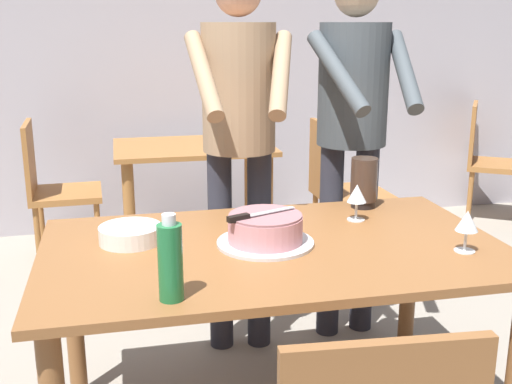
# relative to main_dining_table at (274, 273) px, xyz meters

# --- Properties ---
(back_wall) EXTENTS (10.00, 0.12, 2.70)m
(back_wall) POSITION_rel_main_dining_table_xyz_m (0.00, 2.65, 0.70)
(back_wall) COLOR #ADA8B2
(back_wall) RESTS_ON ground_plane
(main_dining_table) EXTENTS (1.60, 0.95, 0.75)m
(main_dining_table) POSITION_rel_main_dining_table_xyz_m (0.00, 0.00, 0.00)
(main_dining_table) COLOR brown
(main_dining_table) RESTS_ON ground_plane
(cake_on_platter) EXTENTS (0.34, 0.34, 0.11)m
(cake_on_platter) POSITION_rel_main_dining_table_xyz_m (-0.03, 0.01, 0.16)
(cake_on_platter) COLOR silver
(cake_on_platter) RESTS_ON main_dining_table
(cake_knife) EXTENTS (0.26, 0.12, 0.02)m
(cake_knife) POSITION_rel_main_dining_table_xyz_m (-0.09, -0.01, 0.22)
(cake_knife) COLOR silver
(cake_knife) RESTS_ON cake_on_platter
(plate_stack) EXTENTS (0.22, 0.22, 0.06)m
(plate_stack) POSITION_rel_main_dining_table_xyz_m (-0.49, 0.14, 0.13)
(plate_stack) COLOR white
(plate_stack) RESTS_ON main_dining_table
(wine_glass_near) EXTENTS (0.08, 0.08, 0.14)m
(wine_glass_near) POSITION_rel_main_dining_table_xyz_m (0.38, 0.21, 0.21)
(wine_glass_near) COLOR silver
(wine_glass_near) RESTS_ON main_dining_table
(wine_glass_far) EXTENTS (0.08, 0.08, 0.14)m
(wine_glass_far) POSITION_rel_main_dining_table_xyz_m (0.62, -0.20, 0.21)
(wine_glass_far) COLOR silver
(wine_glass_far) RESTS_ON main_dining_table
(water_bottle) EXTENTS (0.07, 0.07, 0.25)m
(water_bottle) POSITION_rel_main_dining_table_xyz_m (-0.39, -0.37, 0.22)
(water_bottle) COLOR #1E6B38
(water_bottle) RESTS_ON main_dining_table
(hurricane_lamp) EXTENTS (0.11, 0.11, 0.21)m
(hurricane_lamp) POSITION_rel_main_dining_table_xyz_m (0.48, 0.37, 0.21)
(hurricane_lamp) COLOR black
(hurricane_lamp) RESTS_ON main_dining_table
(person_cutting_cake) EXTENTS (0.46, 0.57, 1.72)m
(person_cutting_cake) POSITION_rel_main_dining_table_xyz_m (0.01, 0.68, 0.43)
(person_cutting_cake) COLOR #2D2D38
(person_cutting_cake) RESTS_ON ground_plane
(person_standing_beside) EXTENTS (0.47, 0.56, 1.72)m
(person_standing_beside) POSITION_rel_main_dining_table_xyz_m (0.55, 0.71, 0.43)
(person_standing_beside) COLOR #2D2D38
(person_standing_beside) RESTS_ON ground_plane
(background_table) EXTENTS (1.00, 0.70, 0.74)m
(background_table) POSITION_rel_main_dining_table_xyz_m (-0.04, 1.95, -0.07)
(background_table) COLOR #9E6633
(background_table) RESTS_ON ground_plane
(background_chair_0) EXTENTS (0.45, 0.45, 0.90)m
(background_chair_0) POSITION_rel_main_dining_table_xyz_m (0.86, 1.67, -0.15)
(background_chair_0) COLOR #9E6633
(background_chair_0) RESTS_ON ground_plane
(background_chair_1) EXTENTS (0.46, 0.46, 0.90)m
(background_chair_1) POSITION_rel_main_dining_table_xyz_m (-0.93, 2.07, -0.15)
(background_chair_1) COLOR #9E6633
(background_chair_1) RESTS_ON ground_plane
(background_chair_2) EXTENTS (0.61, 0.61, 0.90)m
(background_chair_2) POSITION_rel_main_dining_table_xyz_m (2.28, 2.26, -0.15)
(background_chair_2) COLOR #9E6633
(background_chair_2) RESTS_ON ground_plane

